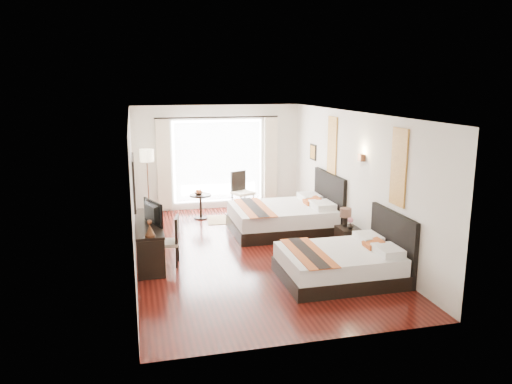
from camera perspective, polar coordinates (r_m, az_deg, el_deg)
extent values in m
cube|color=#350D09|center=(10.28, -0.79, -6.82)|extent=(4.50, 7.50, 0.01)
cube|color=white|center=(9.72, -0.83, 8.94)|extent=(4.50, 7.50, 0.02)
cube|color=silver|center=(10.63, 11.07, 1.45)|extent=(0.01, 7.50, 2.80)
cube|color=silver|center=(9.66, -13.90, 0.22)|extent=(0.01, 7.50, 2.80)
cube|color=silver|center=(13.52, -4.41, 3.96)|extent=(4.50, 0.01, 2.80)
cube|color=silver|center=(6.42, 6.80, -5.62)|extent=(4.50, 0.01, 2.80)
cube|color=white|center=(13.52, -4.39, 3.54)|extent=(2.40, 0.02, 2.20)
cube|color=white|center=(13.46, -4.35, 3.50)|extent=(2.30, 0.02, 2.10)
cube|color=beige|center=(13.27, -10.51, 3.11)|extent=(0.35, 0.14, 2.35)
cube|color=beige|center=(13.74, 1.67, 3.62)|extent=(0.35, 0.14, 2.35)
cube|color=brown|center=(8.93, 16.00, 2.73)|extent=(0.03, 0.50, 1.35)
cube|color=brown|center=(11.59, 8.70, 5.19)|extent=(0.03, 0.50, 1.35)
cube|color=#4A2B1A|center=(10.12, 11.96, 3.86)|extent=(0.10, 0.14, 0.14)
cube|color=black|center=(9.67, -13.80, 1.15)|extent=(0.04, 1.25, 0.95)
cube|color=white|center=(9.67, -13.65, 1.16)|extent=(0.01, 1.12, 0.82)
cube|color=black|center=(8.95, 9.32, -9.10)|extent=(1.98, 1.55, 0.24)
cube|color=silver|center=(8.86, 9.38, -7.50)|extent=(1.92, 1.51, 0.29)
cube|color=black|center=(9.24, 15.33, -5.68)|extent=(0.08, 1.55, 1.16)
cube|color=#A04119|center=(8.61, 5.99, -6.91)|extent=(0.53, 1.61, 0.02)
cube|color=black|center=(11.56, 2.87, -3.88)|extent=(2.27, 1.77, 0.28)
cube|color=silver|center=(11.48, 2.88, -2.42)|extent=(2.21, 1.73, 0.33)
cube|color=black|center=(11.81, 8.36, -1.01)|extent=(0.08, 1.77, 1.33)
cube|color=#A04119|center=(11.27, -0.20, -1.77)|extent=(0.61, 1.83, 0.02)
cube|color=black|center=(10.41, 10.48, -5.32)|extent=(0.41, 0.51, 0.49)
cylinder|color=black|center=(10.38, 10.17, -3.32)|extent=(0.10, 0.10, 0.20)
cylinder|color=#3A261C|center=(10.34, 10.21, -2.32)|extent=(0.24, 0.24, 0.18)
imported|color=black|center=(10.22, 10.72, -3.78)|extent=(0.16, 0.16, 0.13)
cube|color=black|center=(9.96, -12.12, -5.40)|extent=(0.50, 2.20, 0.76)
imported|color=black|center=(9.58, -12.12, -2.36)|extent=(0.38, 0.78, 0.46)
cube|color=beige|center=(9.55, -10.12, -5.74)|extent=(0.50, 0.50, 0.06)
cube|color=black|center=(9.45, -9.01, -4.23)|extent=(0.12, 0.41, 0.48)
cylinder|color=black|center=(13.19, -12.07, -2.64)|extent=(0.26, 0.26, 0.03)
cylinder|color=#4A2B1A|center=(13.01, -12.22, 0.55)|extent=(0.03, 0.03, 1.48)
cylinder|color=#FBEEC4|center=(12.88, -12.38, 4.12)|extent=(0.35, 0.35, 0.31)
cylinder|color=black|center=(12.67, -6.34, -1.66)|extent=(0.55, 0.55, 0.63)
imported|color=#49321A|center=(12.60, -6.56, -0.14)|extent=(0.28, 0.28, 0.06)
cube|color=beige|center=(13.32, -1.51, -0.11)|extent=(0.64, 0.64, 0.07)
cube|color=black|center=(13.44, -2.05, 1.28)|extent=(0.44, 0.22, 0.55)
cube|color=#A18060|center=(12.59, -2.68, -3.14)|extent=(1.35, 0.98, 0.01)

